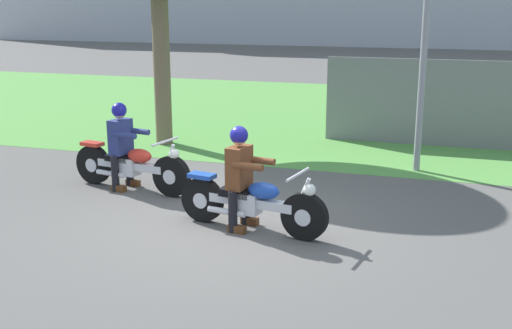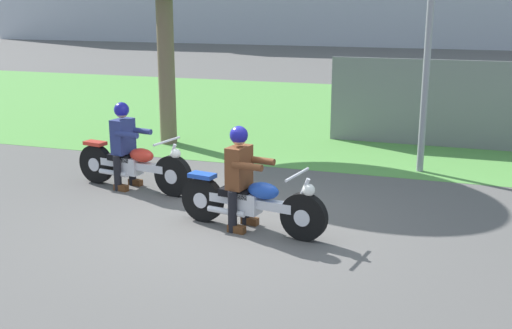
{
  "view_description": "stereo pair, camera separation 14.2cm",
  "coord_description": "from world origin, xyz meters",
  "px_view_note": "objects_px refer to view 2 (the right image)",
  "views": [
    {
      "loc": [
        2.79,
        -7.67,
        2.95
      ],
      "look_at": [
        0.33,
        0.04,
        0.85
      ],
      "focal_mm": 44.28,
      "sensor_mm": 36.0,
      "label": 1
    },
    {
      "loc": [
        2.92,
        -7.62,
        2.95
      ],
      "look_at": [
        0.33,
        0.04,
        0.85
      ],
      "focal_mm": 44.28,
      "sensor_mm": 36.0,
      "label": 2
    }
  ],
  "objects_px": {
    "motorcycle_lead": "(251,202)",
    "rider_follow": "(124,138)",
    "motorcycle_follow": "(133,165)",
    "rider_lead": "(240,170)"
  },
  "relations": [
    {
      "from": "motorcycle_lead",
      "to": "rider_follow",
      "type": "relative_size",
      "value": 1.52
    },
    {
      "from": "motorcycle_follow",
      "to": "rider_follow",
      "type": "bearing_deg",
      "value": 179.18
    },
    {
      "from": "motorcycle_lead",
      "to": "rider_follow",
      "type": "xyz_separation_m",
      "value": [
        -2.58,
        1.21,
        0.43
      ]
    },
    {
      "from": "motorcycle_lead",
      "to": "motorcycle_follow",
      "type": "distance_m",
      "value": 2.69
    },
    {
      "from": "rider_follow",
      "to": "rider_lead",
      "type": "bearing_deg",
      "value": -16.28
    },
    {
      "from": "motorcycle_lead",
      "to": "motorcycle_follow",
      "type": "bearing_deg",
      "value": 163.71
    },
    {
      "from": "rider_lead",
      "to": "motorcycle_follow",
      "type": "distance_m",
      "value": 2.56
    },
    {
      "from": "rider_follow",
      "to": "motorcycle_follow",
      "type": "bearing_deg",
      "value": -0.82
    },
    {
      "from": "motorcycle_lead",
      "to": "rider_lead",
      "type": "xyz_separation_m",
      "value": [
        -0.17,
        0.03,
        0.43
      ]
    },
    {
      "from": "motorcycle_follow",
      "to": "rider_follow",
      "type": "height_order",
      "value": "rider_follow"
    }
  ]
}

